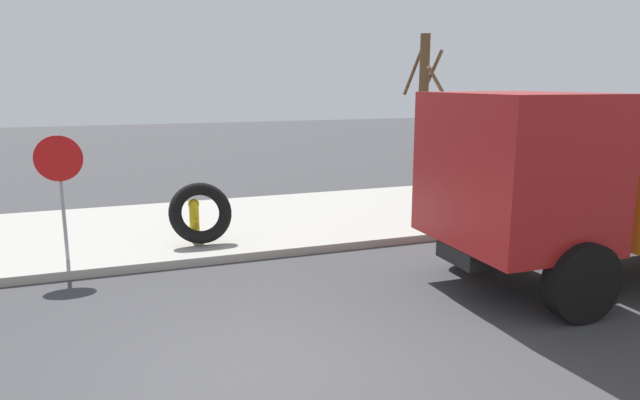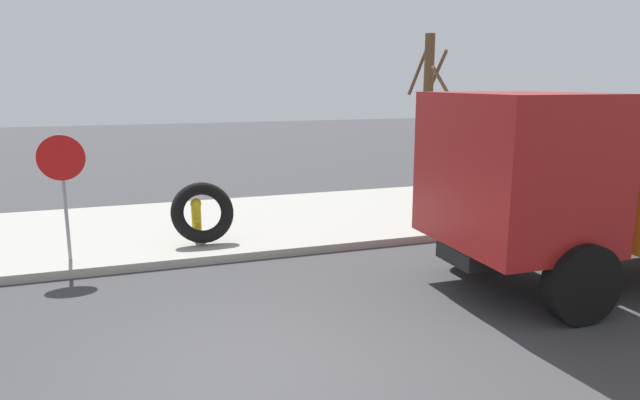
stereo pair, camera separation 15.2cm
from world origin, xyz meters
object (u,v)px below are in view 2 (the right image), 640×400
Objects in this scene: stop_sign at (63,174)px; dump_truck_orange at (636,180)px; bare_tree at (428,112)px; fire_hydrant at (197,218)px; loose_tire at (202,212)px.

dump_truck_orange is (8.68, -3.48, -0.03)m from stop_sign.
bare_tree reaches higher than stop_sign.
bare_tree reaches higher than dump_truck_orange.
stop_sign reaches higher than fire_hydrant.
stop_sign is at bearing -165.59° from fire_hydrant.
dump_truck_orange is at bearing -21.82° from stop_sign.
loose_tire is at bearing 148.85° from dump_truck_orange.
fire_hydrant is at bearing -157.58° from bare_tree.
dump_truck_orange is 1.66× the size of bare_tree.
loose_tire is 0.17× the size of dump_truck_orange.
loose_tire reaches higher than fire_hydrant.
stop_sign is 9.31m from bare_tree.
dump_truck_orange reaches higher than stop_sign.
stop_sign is at bearing -171.05° from loose_tire.
bare_tree is at bearing 22.42° from fire_hydrant.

